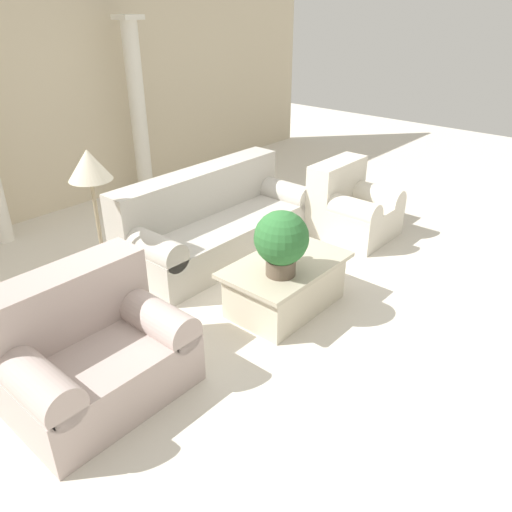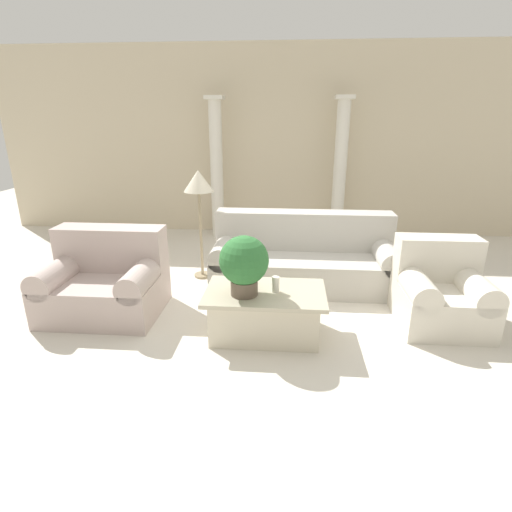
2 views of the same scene
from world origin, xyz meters
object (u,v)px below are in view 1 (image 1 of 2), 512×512
(loveseat, at_px, (89,349))
(floor_lamp, at_px, (90,173))
(armchair, at_px, (351,206))
(coffee_table, at_px, (286,285))
(potted_plant, at_px, (281,241))
(sofa_long, at_px, (215,222))

(loveseat, distance_m, floor_lamp, 1.59)
(floor_lamp, bearing_deg, armchair, -20.80)
(coffee_table, relative_size, floor_lamp, 0.81)
(floor_lamp, bearing_deg, coffee_table, -57.18)
(potted_plant, height_order, floor_lamp, floor_lamp)
(armchair, bearing_deg, loveseat, -179.49)
(sofa_long, bearing_deg, coffee_table, -107.19)
(coffee_table, xyz_separation_m, potted_plant, (-0.19, -0.09, 0.54))
(loveseat, height_order, potted_plant, potted_plant)
(armchair, bearing_deg, coffee_table, -167.04)
(sofa_long, height_order, floor_lamp, floor_lamp)
(coffee_table, height_order, floor_lamp, floor_lamp)
(sofa_long, xyz_separation_m, potted_plant, (-0.60, -1.39, 0.43))
(loveseat, relative_size, floor_lamp, 0.85)
(potted_plant, distance_m, armchair, 2.07)
(loveseat, xyz_separation_m, armchair, (3.54, 0.03, -0.01))
(floor_lamp, xyz_separation_m, armchair, (2.70, -1.03, -0.86))
(sofa_long, xyz_separation_m, floor_lamp, (-1.33, 0.13, 0.86))
(coffee_table, xyz_separation_m, armchair, (1.78, 0.41, 0.11))
(sofa_long, bearing_deg, loveseat, -156.73)
(sofa_long, relative_size, loveseat, 1.88)
(sofa_long, distance_m, coffee_table, 1.37)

